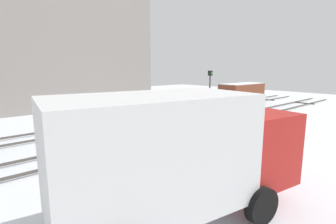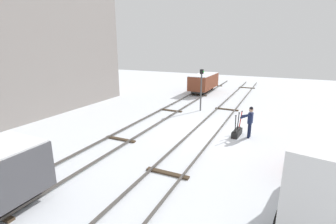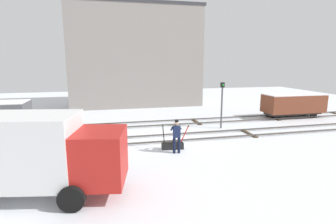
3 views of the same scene
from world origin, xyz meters
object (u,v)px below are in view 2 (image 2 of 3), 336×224
object	(u,v)px
switch_lever_frame	(237,132)
signal_post	(201,85)
freight_car_back_track	(204,82)
rail_worker	(250,120)

from	to	relation	value
switch_lever_frame	signal_post	distance (m)	6.30
signal_post	switch_lever_frame	bearing A→B (deg)	-140.85
signal_post	freight_car_back_track	world-z (taller)	signal_post
switch_lever_frame	signal_post	world-z (taller)	signal_post
switch_lever_frame	freight_car_back_track	world-z (taller)	freight_car_back_track
switch_lever_frame	freight_car_back_track	bearing A→B (deg)	30.31
switch_lever_frame	rail_worker	xyz separation A→B (m)	(0.05, -0.66, 0.83)
rail_worker	freight_car_back_track	distance (m)	14.10
switch_lever_frame	signal_post	bearing A→B (deg)	43.91
rail_worker	freight_car_back_track	world-z (taller)	freight_car_back_track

